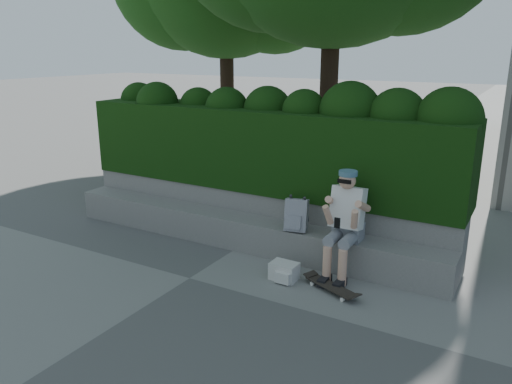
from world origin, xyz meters
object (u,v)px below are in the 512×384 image
Objects in this scene: skateboard at (331,287)px; backpack_ground at (284,271)px; person at (345,220)px; backpack_plaid at (296,215)px.

backpack_ground reaches higher than skateboard.
skateboard is at bearing -84.98° from person.
person is at bearing -19.96° from backpack_plaid.
backpack_ground is at bearing -141.01° from person.
person reaches higher than backpack_ground.
backpack_plaid is at bearing 102.64° from backpack_ground.
backpack_ground is at bearing -158.96° from skateboard.
backpack_ground is (-0.64, 0.02, 0.05)m from skateboard.
skateboard is at bearing -0.50° from backpack_ground.
person reaches higher than backpack_plaid.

